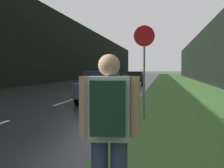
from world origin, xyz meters
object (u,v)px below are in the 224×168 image
(hitchhiker_with_backpack, at_px, (109,129))
(car_passing_far, at_px, (135,78))
(car_passing_near, at_px, (101,87))
(stop_sign, at_px, (144,62))

(hitchhiker_with_backpack, relative_size, car_passing_far, 0.38)
(hitchhiker_with_backpack, xyz_separation_m, car_passing_near, (-2.47, 11.99, -0.24))
(stop_sign, bearing_deg, car_passing_far, 95.80)
(stop_sign, bearing_deg, car_passing_near, 115.52)
(stop_sign, bearing_deg, hitchhiker_with_backpack, -89.36)
(hitchhiker_with_backpack, bearing_deg, car_passing_near, 94.84)
(car_passing_far, bearing_deg, hitchhiker_with_backpack, 94.62)
(hitchhiker_with_backpack, bearing_deg, car_passing_far, 87.84)
(stop_sign, distance_m, car_passing_near, 5.64)
(car_passing_far, bearing_deg, car_passing_near, 90.00)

